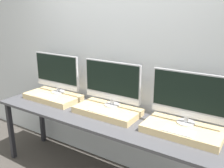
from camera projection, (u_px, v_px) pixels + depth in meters
name	position (u px, v px, depth m)	size (l,w,h in m)	color
wall_back	(122.00, 61.00, 2.74)	(8.00, 0.04, 2.60)	silver
workbench	(103.00, 122.00, 2.60)	(2.61, 0.62, 0.79)	#47474C
wooden_riser_left	(53.00, 97.00, 3.06)	(0.69, 0.36, 0.07)	#D6B77F
monitor_left	(57.00, 72.00, 3.04)	(0.67, 0.16, 0.48)	#B2B2B7
keyboard_left	(46.00, 96.00, 2.95)	(0.26, 0.12, 0.01)	silver
wooden_riser_center	(107.00, 111.00, 2.64)	(0.69, 0.36, 0.07)	#D6B77F
monitor_center	(112.00, 82.00, 2.62)	(0.67, 0.16, 0.48)	#B2B2B7
keyboard_center	(101.00, 111.00, 2.54)	(0.26, 0.12, 0.01)	silver
wooden_riser_right	(182.00, 130.00, 2.22)	(0.69, 0.36, 0.07)	#D6B77F
monitor_right	(188.00, 96.00, 2.20)	(0.67, 0.16, 0.48)	#B2B2B7
keyboard_right	(178.00, 131.00, 2.12)	(0.26, 0.12, 0.01)	silver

